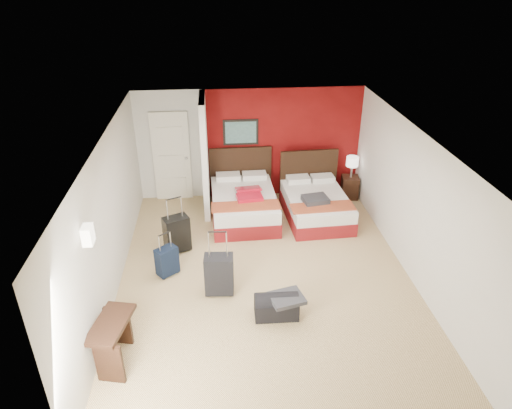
{
  "coord_description": "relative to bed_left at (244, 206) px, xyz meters",
  "views": [
    {
      "loc": [
        -0.77,
        -6.49,
        4.86
      ],
      "look_at": [
        -0.09,
        0.8,
        1.0
      ],
      "focal_mm": 32.31,
      "sensor_mm": 36.0,
      "label": 1
    }
  ],
  "objects": [
    {
      "name": "entry_door",
      "position": [
        -1.53,
        1.08,
        0.74
      ],
      "size": [
        0.82,
        0.06,
        2.05
      ],
      "primitive_type": "cube",
      "color": "silver",
      "rests_on": "ground"
    },
    {
      "name": "red_suitcase_open",
      "position": [
        0.1,
        -0.1,
        0.33
      ],
      "size": [
        0.59,
        0.77,
        0.09
      ],
      "primitive_type": "cube",
      "rotation": [
        0.0,
        0.0,
        0.11
      ],
      "color": "#B50F23",
      "rests_on": "bed_left"
    },
    {
      "name": "duffel_bag",
      "position": [
        0.28,
        -3.14,
        -0.12
      ],
      "size": [
        0.67,
        0.37,
        0.34
      ],
      "primitive_type": "cube",
      "rotation": [
        0.0,
        0.0,
        -0.02
      ],
      "color": "black",
      "rests_on": "ground"
    },
    {
      "name": "suitcase_black",
      "position": [
        -1.34,
        -1.16,
        0.06
      ],
      "size": [
        0.54,
        0.45,
        0.69
      ],
      "primitive_type": "cube",
      "rotation": [
        0.0,
        0.0,
        0.42
      ],
      "color": "black",
      "rests_on": "ground"
    },
    {
      "name": "suitcase_navy",
      "position": [
        -1.47,
        -1.91,
        -0.03
      ],
      "size": [
        0.43,
        0.4,
        0.51
      ],
      "primitive_type": "cube",
      "rotation": [
        0.0,
        0.0,
        0.66
      ],
      "color": "black",
      "rests_on": "ground"
    },
    {
      "name": "jacket_draped",
      "position": [
        0.43,
        -3.19,
        0.08
      ],
      "size": [
        0.58,
        0.52,
        0.07
      ],
      "primitive_type": "cube",
      "rotation": [
        0.0,
        0.0,
        0.25
      ],
      "color": "#333338",
      "rests_on": "duffel_bag"
    },
    {
      "name": "jacket_bundle",
      "position": [
        1.43,
        -0.45,
        0.31
      ],
      "size": [
        0.55,
        0.47,
        0.12
      ],
      "primitive_type": "cube",
      "rotation": [
        0.0,
        0.0,
        0.16
      ],
      "color": "#36363B",
      "rests_on": "bed_right"
    },
    {
      "name": "nightstand",
      "position": [
        2.5,
        0.73,
        -0.03
      ],
      "size": [
        0.42,
        0.42,
        0.52
      ],
      "primitive_type": "cube",
      "rotation": [
        0.0,
        0.0,
        -0.13
      ],
      "color": "black",
      "rests_on": "ground"
    },
    {
      "name": "desk",
      "position": [
        -2.03,
        -3.84,
        0.06
      ],
      "size": [
        0.59,
        0.89,
        0.68
      ],
      "primitive_type": "cube",
      "rotation": [
        0.0,
        0.0,
        -0.23
      ],
      "color": "black",
      "rests_on": "ground"
    },
    {
      "name": "red_accent_panel",
      "position": [
        0.97,
        1.11,
        0.96
      ],
      "size": [
        3.5,
        0.04,
        2.5
      ],
      "primitive_type": "cube",
      "color": "maroon",
      "rests_on": "ground"
    },
    {
      "name": "ground",
      "position": [
        0.22,
        -2.12,
        -0.29
      ],
      "size": [
        6.5,
        6.5,
        0.0
      ],
      "primitive_type": "plane",
      "color": "#D6BA83",
      "rests_on": "ground"
    },
    {
      "name": "bed_left",
      "position": [
        0.0,
        0.0,
        0.0
      ],
      "size": [
        1.37,
        1.93,
        0.57
      ],
      "primitive_type": "cube",
      "rotation": [
        0.0,
        0.0,
        0.02
      ],
      "color": "silver",
      "rests_on": "ground"
    },
    {
      "name": "suitcase_charcoal",
      "position": [
        -0.58,
        -2.5,
        0.06
      ],
      "size": [
        0.48,
        0.32,
        0.69
      ],
      "primitive_type": "cube",
      "rotation": [
        0.0,
        0.0,
        -0.07
      ],
      "color": "black",
      "rests_on": "ground"
    },
    {
      "name": "table_lamp",
      "position": [
        2.5,
        0.73,
        0.48
      ],
      "size": [
        0.29,
        0.29,
        0.49
      ],
      "primitive_type": "cylinder",
      "rotation": [
        0.0,
        0.0,
        -0.06
      ],
      "color": "white",
      "rests_on": "nightstand"
    },
    {
      "name": "partition_wall",
      "position": [
        -0.78,
        0.49,
        0.96
      ],
      "size": [
        0.12,
        1.2,
        2.5
      ],
      "primitive_type": "cube",
      "color": "silver",
      "rests_on": "ground"
    },
    {
      "name": "bed_right",
      "position": [
        1.53,
        -0.15,
        -0.02
      ],
      "size": [
        1.33,
        1.84,
        0.53
      ],
      "primitive_type": "cube",
      "rotation": [
        0.0,
        0.0,
        0.05
      ],
      "color": "white",
      "rests_on": "ground"
    },
    {
      "name": "room_walls",
      "position": [
        -1.18,
        -0.7,
        0.97
      ],
      "size": [
        5.02,
        6.52,
        2.5
      ],
      "color": "silver",
      "rests_on": "ground"
    }
  ]
}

